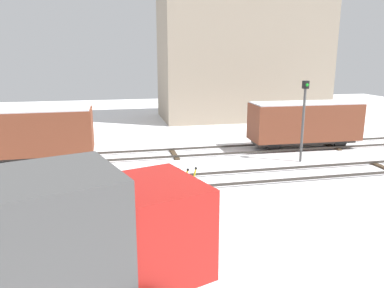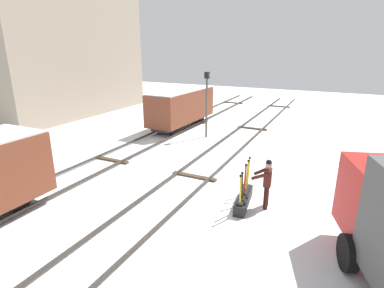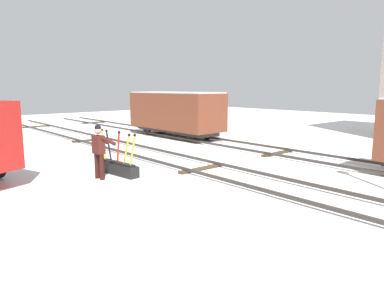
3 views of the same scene
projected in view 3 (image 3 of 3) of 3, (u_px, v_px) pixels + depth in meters
ground_plane at (202, 170)px, 12.11m from camera, size 60.00×60.00×0.00m
track_main_line at (202, 167)px, 12.09m from camera, size 44.00×1.94×0.18m
track_siding_near at (277, 152)px, 14.93m from camera, size 44.00×1.94×0.18m
switch_lever_frame at (118, 167)px, 11.44m from camera, size 1.88×0.58×1.45m
rail_worker at (99, 149)px, 10.76m from camera, size 0.59×0.66×1.70m
freight_car_near_switch at (175, 111)px, 19.96m from camera, size 6.22×2.18×2.57m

